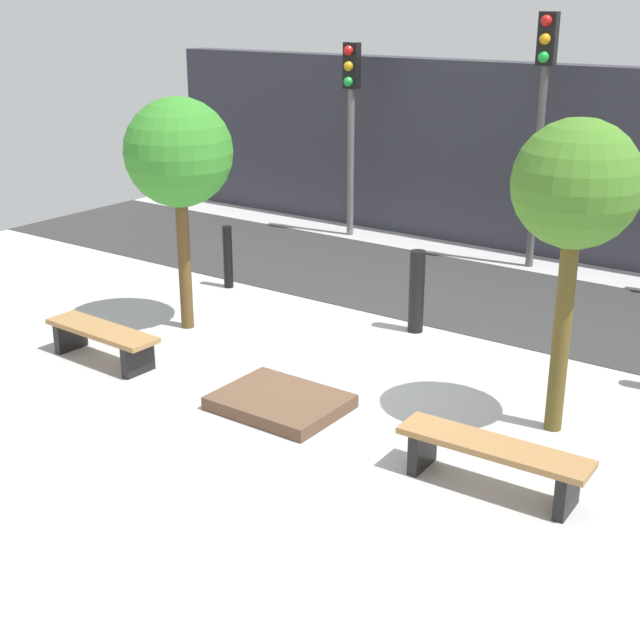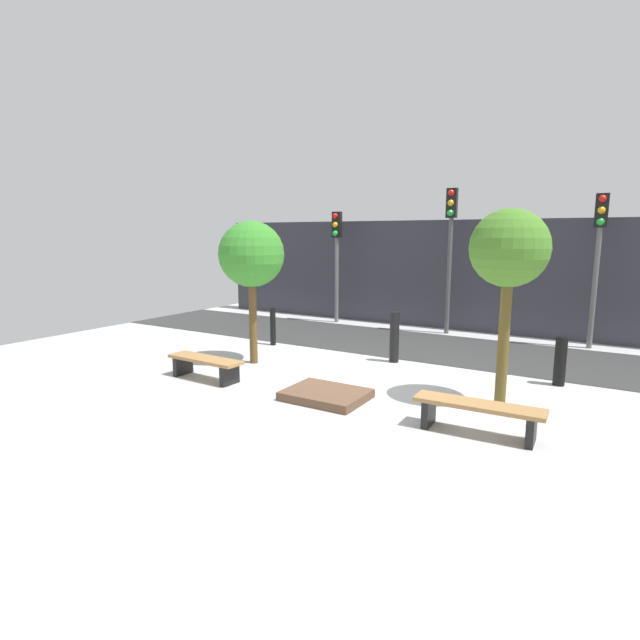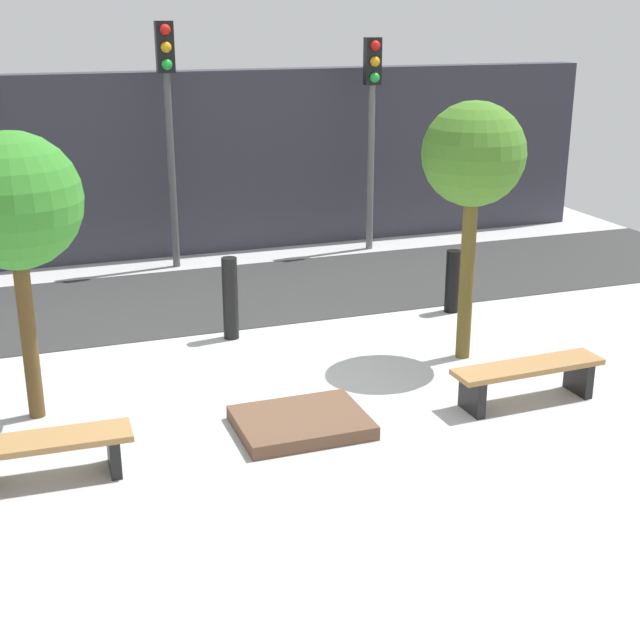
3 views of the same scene
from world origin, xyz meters
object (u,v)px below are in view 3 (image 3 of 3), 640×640
at_px(bench_right, 528,375).
at_px(bollard_left, 230,298).
at_px(traffic_light_mid_east, 372,106).
at_px(bollard_center, 453,281).
at_px(planter_bed, 301,423).
at_px(bench_left, 43,450).
at_px(tree_behind_right_bench, 473,158).
at_px(traffic_light_mid_west, 168,102).
at_px(tree_behind_left_bench, 13,204).

xyz_separation_m(bench_right, bollard_left, (-2.55, 3.08, 0.22)).
height_order(bollard_left, traffic_light_mid_east, traffic_light_mid_east).
relative_size(bollard_left, bollard_center, 1.22).
xyz_separation_m(planter_bed, bollard_center, (3.25, 2.88, 0.38)).
height_order(bench_right, planter_bed, bench_right).
bearing_deg(traffic_light_mid_east, bollard_left, -133.63).
relative_size(bench_right, bollard_center, 1.95).
relative_size(bench_left, tree_behind_right_bench, 0.52).
distance_m(bench_right, traffic_light_mid_east, 7.20).
xyz_separation_m(bollard_left, bollard_center, (3.25, 0.00, -0.10)).
relative_size(bench_left, bollard_left, 1.48).
bearing_deg(bollard_center, planter_bed, -138.40).
height_order(bench_right, traffic_light_mid_east, traffic_light_mid_east).
distance_m(planter_bed, bollard_left, 2.92).
relative_size(tree_behind_right_bench, traffic_light_mid_west, 0.79).
distance_m(bollard_left, traffic_light_mid_east, 5.49).
bearing_deg(bollard_center, traffic_light_mid_east, 85.65).
xyz_separation_m(bench_right, traffic_light_mid_east, (0.98, 6.79, 2.21)).
bearing_deg(planter_bed, tree_behind_right_bench, 26.21).
xyz_separation_m(tree_behind_left_bench, tree_behind_right_bench, (5.10, 0.00, 0.17)).
distance_m(tree_behind_left_bench, traffic_light_mid_west, 5.92).
xyz_separation_m(bench_right, planter_bed, (-2.55, 0.20, -0.25)).
bearing_deg(bollard_left, bench_right, -50.42).
xyz_separation_m(tree_behind_left_bench, traffic_light_mid_west, (2.55, 5.33, 0.41)).
height_order(bench_right, traffic_light_mid_west, traffic_light_mid_west).
bearing_deg(tree_behind_right_bench, tree_behind_left_bench, 180.00).
bearing_deg(bollard_center, tree_behind_right_bench, -113.22).
height_order(bench_right, tree_behind_left_bench, tree_behind_left_bench).
relative_size(bollard_center, traffic_light_mid_east, 0.25).
height_order(tree_behind_right_bench, traffic_light_mid_east, traffic_light_mid_east).
height_order(tree_behind_left_bench, bollard_left, tree_behind_left_bench).
bearing_deg(bollard_center, bollard_left, 180.00).
xyz_separation_m(planter_bed, tree_behind_right_bench, (2.55, 1.25, 2.40)).
distance_m(bench_left, bench_right, 5.10).
bearing_deg(traffic_light_mid_east, tree_behind_left_bench, -138.75).
xyz_separation_m(planter_bed, tree_behind_left_bench, (-2.55, 1.25, 2.22)).
distance_m(planter_bed, tree_behind_left_bench, 3.61).
relative_size(bench_right, planter_bed, 1.32).
distance_m(bench_left, bollard_left, 4.01).
bearing_deg(bench_left, tree_behind_left_bench, 92.00).
relative_size(planter_bed, traffic_light_mid_east, 0.36).
relative_size(planter_bed, traffic_light_mid_west, 0.34).
xyz_separation_m(tree_behind_left_bench, traffic_light_mid_east, (6.08, 5.33, 0.24)).
relative_size(bollard_left, traffic_light_mid_east, 0.30).
bearing_deg(bollard_center, tree_behind_left_bench, -164.30).
relative_size(bench_left, traffic_light_mid_east, 0.44).
relative_size(tree_behind_left_bench, traffic_light_mid_west, 0.76).
bearing_deg(bollard_left, planter_bed, -90.00).
relative_size(tree_behind_right_bench, traffic_light_mid_east, 0.85).
bearing_deg(bench_left, bench_right, 2.00).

